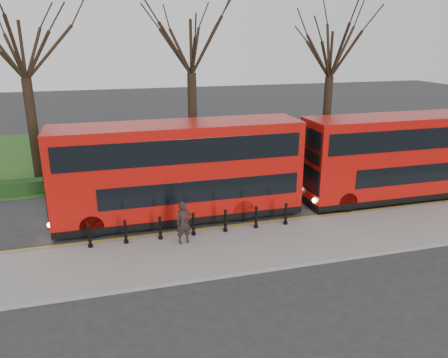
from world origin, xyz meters
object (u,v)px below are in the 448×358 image
object	(u,v)px
bollard_row	(193,224)
bus_lead	(179,172)
pedestrian	(184,223)
bus_rear	(405,157)

from	to	relation	value
bollard_row	bus_lead	distance (m)	2.99
bollard_row	pedestrian	size ratio (longest dim) A/B	4.86
bollard_row	pedestrian	xyz separation A→B (m)	(-0.53, -0.64, 0.42)
bollard_row	bus_rear	bearing A→B (deg)	9.81
bollard_row	bus_rear	distance (m)	12.44
bollard_row	bus_lead	bearing A→B (deg)	93.81
bus_lead	bus_rear	size ratio (longest dim) A/B	1.03
bollard_row	bus_rear	xyz separation A→B (m)	(12.15, 2.10, 1.64)
pedestrian	bus_rear	bearing A→B (deg)	3.80
bus_rear	pedestrian	bearing A→B (deg)	-167.81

